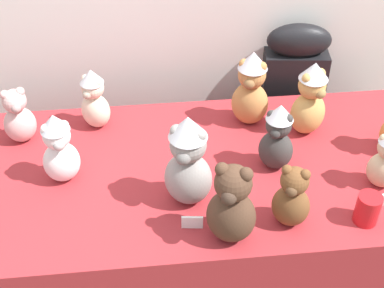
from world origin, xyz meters
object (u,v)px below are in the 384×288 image
Objects in this scene: instrument_case at (288,120)px; teddy_bear_honey at (310,99)px; teddy_bear_snow at (59,149)px; party_cup_red at (368,209)px; teddy_bear_cream at (94,99)px; teddy_bear_cocoa at (232,206)px; teddy_bear_blush at (18,117)px; display_table at (192,237)px; teddy_bear_caramel at (251,89)px; teddy_bear_chestnut at (292,198)px; teddy_bear_charcoal at (277,138)px; teddy_bear_ash at (188,162)px.

teddy_bear_honey is at bearing -91.09° from instrument_case.
teddy_bear_snow is at bearing 164.22° from teddy_bear_honey.
teddy_bear_cream is at bearing 145.76° from party_cup_red.
teddy_bear_honey is 0.95m from teddy_bear_snow.
teddy_bear_blush is at bearing 164.74° from teddy_bear_cocoa.
teddy_bear_blush is at bearing 159.55° from display_table.
teddy_bear_caramel is 1.06× the size of teddy_bear_cocoa.
teddy_bear_chestnut is at bearing -45.51° from teddy_bear_blush.
teddy_bear_caramel reaches higher than teddy_bear_honey.
teddy_bear_caramel is 0.77m from teddy_bear_snow.
teddy_bear_cream is at bearing 144.91° from teddy_bear_honey.
teddy_bear_snow reaches higher than teddy_bear_chestnut.
teddy_bear_snow is at bearing -69.40° from teddy_bear_blush.
teddy_bear_caramel is 1.34× the size of teddy_bear_chestnut.
teddy_bear_snow is at bearing 171.79° from teddy_bear_cocoa.
teddy_bear_blush is at bearing 150.26° from teddy_bear_honey.
teddy_bear_honey is at bearing 95.86° from teddy_bear_chestnut.
teddy_bear_ash is (-0.33, -0.14, 0.04)m from teddy_bear_charcoal.
teddy_bear_honey reaches higher than teddy_bear_cream.
teddy_bear_ash is at bearing -176.14° from teddy_bear_chestnut.
teddy_bear_snow is at bearing -151.75° from teddy_bear_charcoal.
teddy_bear_charcoal is at bearing -30.82° from teddy_bear_blush.
teddy_bear_cream is (-0.44, 0.63, -0.01)m from teddy_bear_cocoa.
teddy_bear_caramel reaches higher than teddy_bear_charcoal.
teddy_bear_chestnut is 0.76× the size of teddy_bear_honey.
teddy_bear_charcoal is at bearing 129.25° from party_cup_red.
teddy_bear_caramel is 2.94× the size of party_cup_red.
display_table is 6.36× the size of teddy_bear_snow.
teddy_bear_caramel is 1.37× the size of teddy_bear_blush.
teddy_bear_charcoal is 0.39m from party_cup_red.
party_cup_red is at bearing 25.86° from teddy_bear_cocoa.
teddy_bear_caramel is at bearing 116.58° from party_cup_red.
instrument_case is at bearing 91.46° from party_cup_red.
display_table is 6.90× the size of teddy_bear_cream.
teddy_bear_ash reaches higher than teddy_bear_cocoa.
teddy_bear_ash is 3.26× the size of party_cup_red.
teddy_bear_chestnut is at bearing -34.68° from teddy_bear_snow.
instrument_case is 0.94m from teddy_bear_chestnut.
teddy_bear_snow reaches higher than teddy_bear_charcoal.
teddy_bear_caramel is (-0.04, 0.28, 0.02)m from teddy_bear_charcoal.
teddy_bear_cocoa is at bearing -141.05° from teddy_bear_chestnut.
instrument_case is 3.18× the size of teddy_bear_caramel.
teddy_bear_honey is 0.64m from teddy_bear_cocoa.
teddy_bear_honey is at bearing -18.95° from teddy_bear_blush.
teddy_bear_charcoal is 0.77× the size of teddy_bear_ash.
teddy_bear_charcoal reaches higher than party_cup_red.
teddy_bear_cocoa is 2.78× the size of party_cup_red.
instrument_case is 0.98m from teddy_bear_cream.
display_table is 0.62m from teddy_bear_cocoa.
teddy_bear_honey is 1.03× the size of teddy_bear_cocoa.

